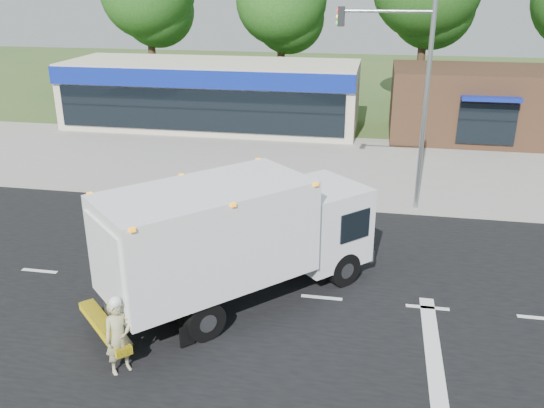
% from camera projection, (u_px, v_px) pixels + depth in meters
% --- Properties ---
extents(ground, '(120.00, 120.00, 0.00)m').
position_uv_depth(ground, '(322.00, 298.00, 16.76)').
color(ground, '#385123').
rests_on(ground, ground).
extents(road_asphalt, '(60.00, 14.00, 0.02)m').
position_uv_depth(road_asphalt, '(322.00, 298.00, 16.76)').
color(road_asphalt, black).
rests_on(road_asphalt, ground).
extents(sidewalk, '(60.00, 2.40, 0.12)m').
position_uv_depth(sidewalk, '(342.00, 198.00, 24.25)').
color(sidewalk, gray).
rests_on(sidewalk, ground).
extents(parking_apron, '(60.00, 9.00, 0.02)m').
position_uv_depth(parking_apron, '(350.00, 160.00, 29.58)').
color(parking_apron, gray).
rests_on(parking_apron, ground).
extents(lane_markings, '(55.20, 7.00, 0.01)m').
position_uv_depth(lane_markings, '(367.00, 328.00, 15.29)').
color(lane_markings, silver).
rests_on(lane_markings, road_asphalt).
extents(ems_box_truck, '(7.57, 7.71, 3.67)m').
position_uv_depth(ems_box_truck, '(236.00, 234.00, 15.85)').
color(ems_box_truck, black).
rests_on(ems_box_truck, ground).
extents(emergency_worker, '(0.80, 0.81, 2.00)m').
position_uv_depth(emergency_worker, '(119.00, 336.00, 13.29)').
color(emergency_worker, tan).
rests_on(emergency_worker, ground).
extents(retail_strip_mall, '(18.00, 6.20, 4.00)m').
position_uv_depth(retail_strip_mall, '(212.00, 94.00, 35.81)').
color(retail_strip_mall, beige).
rests_on(retail_strip_mall, ground).
extents(brown_storefront, '(10.00, 6.70, 4.00)m').
position_uv_depth(brown_storefront, '(480.00, 104.00, 33.14)').
color(brown_storefront, '#382316').
rests_on(brown_storefront, ground).
extents(traffic_signal_pole, '(3.51, 0.25, 8.00)m').
position_uv_depth(traffic_signal_pole, '(409.00, 87.00, 21.53)').
color(traffic_signal_pole, gray).
rests_on(traffic_signal_pole, ground).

